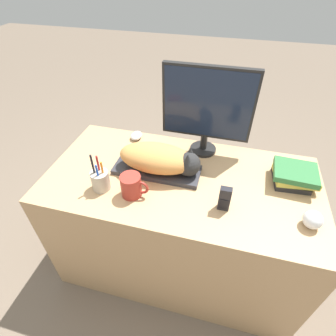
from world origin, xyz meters
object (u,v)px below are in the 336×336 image
(computer_mouse, at_px, (136,136))
(coffee_mug, at_px, (132,186))
(cat, at_px, (161,159))
(keyboard, at_px, (157,170))
(monitor, at_px, (207,107))
(pen_cup, at_px, (100,180))
(baseball, at_px, (313,220))
(phone, at_px, (225,199))
(book_stack, at_px, (294,176))

(computer_mouse, distance_m, coffee_mug, 0.46)
(cat, distance_m, coffee_mug, 0.20)
(keyboard, height_order, monitor, monitor)
(pen_cup, bearing_deg, baseball, 0.88)
(keyboard, distance_m, pen_cup, 0.28)
(phone, bearing_deg, baseball, -0.72)
(keyboard, height_order, cat, cat)
(pen_cup, height_order, baseball, pen_cup)
(keyboard, bearing_deg, pen_cup, -141.10)
(monitor, height_order, baseball, monitor)
(monitor, distance_m, coffee_mug, 0.53)
(baseball, xyz_separation_m, book_stack, (-0.05, 0.25, 0.01))
(phone, bearing_deg, cat, 153.84)
(monitor, xyz_separation_m, phone, (0.15, -0.39, -0.21))
(coffee_mug, relative_size, book_stack, 0.61)
(pen_cup, bearing_deg, keyboard, 38.90)
(pen_cup, bearing_deg, monitor, 44.95)
(keyboard, relative_size, baseball, 5.66)
(monitor, height_order, book_stack, monitor)
(computer_mouse, height_order, pen_cup, pen_cup)
(computer_mouse, height_order, coffee_mug, coffee_mug)
(keyboard, xyz_separation_m, baseball, (0.70, -0.16, 0.03))
(cat, bearing_deg, pen_cup, -144.12)
(keyboard, bearing_deg, phone, -24.49)
(monitor, height_order, computer_mouse, monitor)
(keyboard, distance_m, cat, 0.08)
(phone, xyz_separation_m, book_stack, (0.30, 0.25, -0.01))
(computer_mouse, xyz_separation_m, baseball, (0.90, -0.42, 0.02))
(baseball, bearing_deg, phone, 179.28)
(computer_mouse, height_order, book_stack, book_stack)
(baseball, bearing_deg, keyboard, 166.95)
(baseball, bearing_deg, computer_mouse, 155.01)
(cat, bearing_deg, book_stack, 8.24)
(cat, relative_size, monitor, 0.86)
(monitor, distance_m, baseball, 0.68)
(keyboard, height_order, coffee_mug, coffee_mug)
(coffee_mug, bearing_deg, baseball, 1.25)
(keyboard, xyz_separation_m, phone, (0.34, -0.16, 0.05))
(keyboard, xyz_separation_m, monitor, (0.20, 0.24, 0.26))
(computer_mouse, bearing_deg, monitor, -3.02)
(cat, height_order, computer_mouse, cat)
(monitor, xyz_separation_m, computer_mouse, (-0.40, 0.02, -0.25))
(computer_mouse, bearing_deg, keyboard, -51.86)
(phone, bearing_deg, coffee_mug, -177.05)
(pen_cup, relative_size, baseball, 2.55)
(pen_cup, relative_size, book_stack, 0.92)
(keyboard, xyz_separation_m, book_stack, (0.65, 0.09, 0.03))
(book_stack, bearing_deg, phone, -140.91)
(baseball, relative_size, phone, 0.64)
(cat, relative_size, phone, 3.38)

